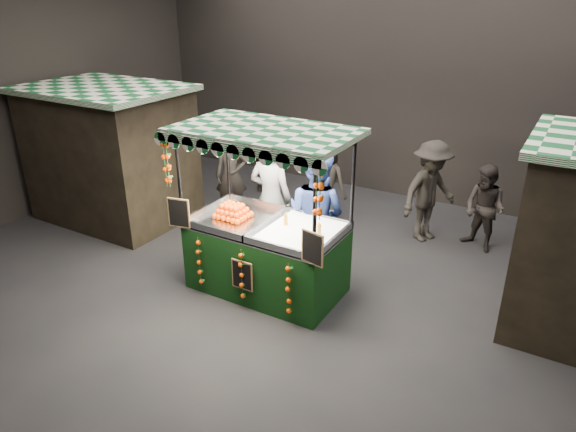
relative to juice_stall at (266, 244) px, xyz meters
The scene contains 11 objects.
ground 0.83m from the juice_stall, 21.25° to the right, with size 12.00×12.00×0.00m, color black.
market_hall 2.62m from the juice_stall, 21.25° to the right, with size 12.10×10.10×5.05m.
neighbour_stall_left 4.26m from the juice_stall, 167.76° to the left, with size 3.00×2.20×2.60m.
juice_stall is the anchor object (origin of this frame).
vendor_grey 1.22m from the juice_stall, 118.46° to the left, with size 0.79×0.55×2.07m.
vendor_blue 0.97m from the juice_stall, 66.04° to the left, with size 1.06×0.86×2.04m.
shopper_0 2.98m from the juice_stall, 135.92° to the left, with size 0.75×0.68×1.73m.
shopper_1 3.97m from the juice_stall, 50.73° to the left, with size 0.92×0.85×1.54m.
shopper_2 4.16m from the juice_stall, 122.97° to the left, with size 1.15×0.79×1.82m.
shopper_3 3.37m from the juice_stall, 62.21° to the left, with size 1.17×1.39×1.86m.
shopper_4 2.75m from the juice_stall, 97.74° to the left, with size 0.83×0.56×1.67m.
Camera 1 is at (3.47, -5.62, 4.25)m, focal length 32.24 mm.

